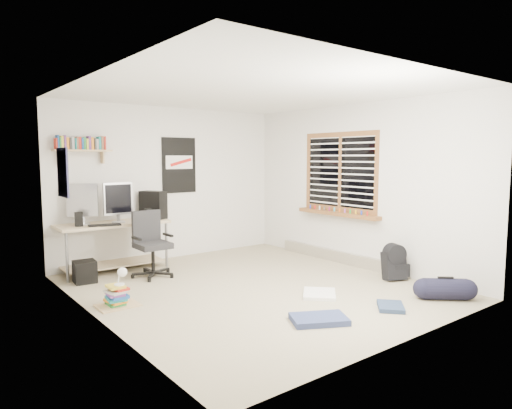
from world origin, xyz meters
TOP-DOWN VIEW (x-y plane):
  - floor at (0.00, 0.00)m, footprint 4.00×4.50m
  - ceiling at (0.00, 0.00)m, footprint 4.00×4.50m
  - back_wall at (0.00, 2.25)m, footprint 4.00×0.01m
  - left_wall at (-2.00, 0.00)m, footprint 0.01×4.50m
  - right_wall at (2.00, 0.00)m, footprint 0.01×4.50m
  - desk at (-1.11, 2.00)m, footprint 1.65×0.85m
  - monitor_left at (-1.52, 2.00)m, footprint 0.42×0.31m
  - monitor_right at (-1.05, 1.87)m, footprint 0.43×0.11m
  - pc_tower at (-0.44, 2.00)m, footprint 0.35×0.46m
  - keyboard at (-1.32, 1.71)m, footprint 0.46×0.25m
  - speaker_left at (-1.62, 1.88)m, footprint 0.12×0.12m
  - speaker_right at (-0.62, 1.80)m, footprint 0.11×0.11m
  - office_chair at (-0.79, 1.30)m, footprint 0.61×0.61m
  - wall_shelf at (-1.45, 2.14)m, footprint 0.80×0.22m
  - poster_back_wall at (0.15, 2.23)m, footprint 0.62×0.03m
  - poster_left_wall at (-1.99, 1.20)m, footprint 0.02×0.42m
  - window at (1.95, 0.30)m, footprint 0.10×1.50m
  - baseboard_heater at (1.96, 0.30)m, footprint 0.08×2.50m
  - backpack at (1.75, -0.90)m, footprint 0.36×0.33m
  - duffel_bag at (1.48, -1.81)m, footprint 0.36×0.36m
  - tshirt at (0.42, -0.78)m, footprint 0.60×0.59m
  - jeans_a at (-0.24, -1.42)m, footprint 0.66×0.58m
  - jeans_b at (0.70, -1.61)m, footprint 0.46×0.45m
  - book_stack at (-1.68, 0.35)m, footprint 0.49×0.42m
  - desk_lamp at (-1.66, 0.33)m, footprint 0.16×0.22m
  - subwoofer at (-1.66, 1.57)m, footprint 0.31×0.31m

SIDE VIEW (x-z plane):
  - floor at x=0.00m, z-range -0.01..0.00m
  - tshirt at x=0.42m, z-range 0.00..0.04m
  - jeans_b at x=0.70m, z-range 0.00..0.05m
  - jeans_a at x=-0.24m, z-range 0.00..0.06m
  - baseboard_heater at x=1.96m, z-range 0.00..0.18m
  - duffel_bag at x=1.48m, z-range -0.11..0.39m
  - subwoofer at x=-1.66m, z-range -0.02..0.30m
  - book_stack at x=-1.68m, z-range 0.00..0.30m
  - backpack at x=1.75m, z-range 0.00..0.40m
  - desk at x=-1.11m, z-range 0.00..0.73m
  - desk_lamp at x=-1.66m, z-range 0.28..0.48m
  - office_chair at x=-0.79m, z-range 0.02..0.96m
  - keyboard at x=-1.32m, z-range 0.72..0.75m
  - speaker_right at x=-0.62m, z-range 0.72..0.91m
  - speaker_left at x=-1.62m, z-range 0.72..0.92m
  - pc_tower at x=-0.44m, z-range 0.72..1.16m
  - monitor_left at x=-1.52m, z-range 0.72..1.19m
  - monitor_right at x=-1.05m, z-range 0.72..1.20m
  - back_wall at x=0.00m, z-range 0.00..2.50m
  - left_wall at x=-2.00m, z-range 0.00..2.50m
  - right_wall at x=2.00m, z-range 0.00..2.50m
  - window at x=1.95m, z-range 0.82..2.08m
  - poster_left_wall at x=-1.99m, z-range 1.20..1.80m
  - poster_back_wall at x=0.15m, z-range 1.09..2.01m
  - wall_shelf at x=-1.45m, z-range 1.66..1.90m
  - ceiling at x=0.00m, z-range 2.50..2.51m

